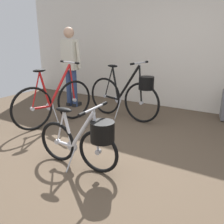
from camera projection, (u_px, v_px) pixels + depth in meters
The scene contains 6 objects.
ground_plane at pixel (111, 159), 2.94m from camera, with size 8.07×8.07×0.00m, color brown.
back_wall at pixel (181, 41), 4.75m from camera, with size 8.07×0.10×2.78m, color silver.
folding_bike_foreground at pixel (86, 139), 2.63m from camera, with size 1.08×0.53×0.76m.
display_bike_left at pixel (128, 94), 4.28m from camera, with size 1.54×0.53×1.07m.
display_bike_right at pixel (55, 102), 4.05m from camera, with size 0.56×1.51×1.07m.
visitor_near_wall at pixel (70, 63), 4.98m from camera, with size 0.54×0.28×1.66m.
Camera 1 is at (1.38, -2.24, 1.45)m, focal length 37.82 mm.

